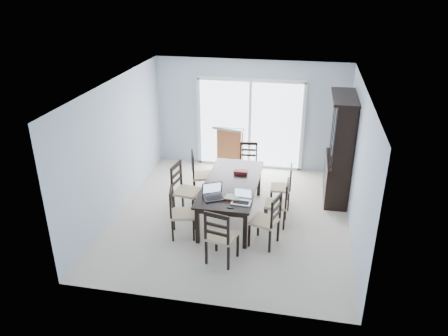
{
  "coord_description": "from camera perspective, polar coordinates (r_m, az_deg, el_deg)",
  "views": [
    {
      "loc": [
        1.28,
        -7.3,
        4.42
      ],
      "look_at": [
        -0.14,
        0.0,
        1.03
      ],
      "focal_mm": 35.0,
      "sensor_mm": 36.0,
      "label": 1
    }
  ],
  "objects": [
    {
      "name": "wall_left",
      "position": [
        8.69,
        -13.78,
        2.7
      ],
      "size": [
        0.02,
        5.0,
        2.6
      ],
      "primitive_type": "cube",
      "color": "#ACBCCE",
      "rests_on": "floor"
    },
    {
      "name": "laptop_dark",
      "position": [
        7.67,
        -1.27,
        -3.6
      ],
      "size": [
        0.45,
        0.4,
        0.26
      ],
      "rotation": [
        0.0,
        0.0,
        0.48
      ],
      "color": "black",
      "rests_on": "dining_table"
    },
    {
      "name": "game_box",
      "position": [
        8.6,
        2.18,
        -0.55
      ],
      "size": [
        0.27,
        0.14,
        0.07
      ],
      "primitive_type": "cube",
      "rotation": [
        0.0,
        0.0,
        0.02
      ],
      "color": "#531012",
      "rests_on": "dining_table"
    },
    {
      "name": "hot_tub",
      "position": [
        11.53,
        -0.47,
        4.51
      ],
      "size": [
        2.19,
        2.04,
        0.97
      ],
      "rotation": [
        0.0,
        0.0,
        -0.23
      ],
      "color": "brown",
      "rests_on": "balcony"
    },
    {
      "name": "cell_phone",
      "position": [
        7.41,
        0.83,
        -5.17
      ],
      "size": [
        0.12,
        0.06,
        0.01
      ],
      "primitive_type": "cube",
      "rotation": [
        0.0,
        0.0,
        -0.07
      ],
      "color": "black",
      "rests_on": "dining_table"
    },
    {
      "name": "ceiling",
      "position": [
        7.63,
        1.07,
        10.68
      ],
      "size": [
        5.0,
        5.0,
        0.0
      ],
      "primitive_type": "plane",
      "rotation": [
        3.14,
        0.0,
        0.0
      ],
      "color": "white",
      "rests_on": "back_wall"
    },
    {
      "name": "chair_left_far",
      "position": [
        9.15,
        -3.39,
        -0.24
      ],
      "size": [
        0.55,
        0.54,
        1.13
      ],
      "rotation": [
        0.0,
        0.0,
        -1.25
      ],
      "color": "black",
      "rests_on": "floor"
    },
    {
      "name": "back_wall",
      "position": [
        10.36,
        3.45,
        6.91
      ],
      "size": [
        4.5,
        0.02,
        2.6
      ],
      "primitive_type": "cube",
      "color": "#ACBCCE",
      "rests_on": "floor"
    },
    {
      "name": "chair_end_near",
      "position": [
        7.03,
        -0.57,
        -8.33
      ],
      "size": [
        0.52,
        0.53,
        1.16
      ],
      "rotation": [
        0.0,
        0.0,
        -0.22
      ],
      "color": "black",
      "rests_on": "floor"
    },
    {
      "name": "chair_right_mid",
      "position": [
        8.17,
        7.47,
        -3.96
      ],
      "size": [
        0.41,
        0.4,
        1.05
      ],
      "rotation": [
        0.0,
        0.0,
        1.55
      ],
      "color": "black",
      "rests_on": "floor"
    },
    {
      "name": "chair_right_near",
      "position": [
        7.52,
        6.02,
        -6.19
      ],
      "size": [
        0.54,
        0.54,
        1.13
      ],
      "rotation": [
        0.0,
        0.0,
        1.27
      ],
      "color": "black",
      "rests_on": "floor"
    },
    {
      "name": "dining_table",
      "position": [
        8.3,
        0.97,
        -2.34
      ],
      "size": [
        1.0,
        2.2,
        0.75
      ],
      "color": "black",
      "rests_on": "floor"
    },
    {
      "name": "floor",
      "position": [
        8.63,
        0.94,
        -6.34
      ],
      "size": [
        5.0,
        5.0,
        0.0
      ],
      "primitive_type": "plane",
      "color": "silver",
      "rests_on": "ground"
    },
    {
      "name": "laptop_silver",
      "position": [
        7.54,
        2.27,
        -4.2
      ],
      "size": [
        0.35,
        0.25,
        0.23
      ],
      "rotation": [
        0.0,
        0.0,
        -0.07
      ],
      "color": "silver",
      "rests_on": "dining_table"
    },
    {
      "name": "wall_right",
      "position": [
        8.0,
        17.08,
        0.38
      ],
      "size": [
        0.02,
        5.0,
        2.6
      ],
      "primitive_type": "cube",
      "color": "#ACBCCE",
      "rests_on": "floor"
    },
    {
      "name": "chair_left_near",
      "position": [
        7.81,
        -6.09,
        -5.13
      ],
      "size": [
        0.51,
        0.5,
        1.1
      ],
      "rotation": [
        0.0,
        0.0,
        -1.33
      ],
      "color": "black",
      "rests_on": "floor"
    },
    {
      "name": "balcony",
      "position": [
        11.76,
        3.96,
        2.07
      ],
      "size": [
        4.5,
        2.0,
        0.1
      ],
      "primitive_type": "cube",
      "color": "gray",
      "rests_on": "ground"
    },
    {
      "name": "book_stack",
      "position": [
        7.68,
        1.01,
        -3.9
      ],
      "size": [
        0.28,
        0.23,
        0.04
      ],
      "rotation": [
        0.0,
        0.0,
        -0.25
      ],
      "color": "maroon",
      "rests_on": "dining_table"
    },
    {
      "name": "chair_right_far",
      "position": [
        8.81,
        8.0,
        -1.86
      ],
      "size": [
        0.41,
        0.4,
        1.04
      ],
      "rotation": [
        0.0,
        0.0,
        1.6
      ],
      "color": "black",
      "rests_on": "floor"
    },
    {
      "name": "chair_left_mid",
      "position": [
        8.49,
        -5.48,
        -2.09
      ],
      "size": [
        0.53,
        0.52,
        1.2
      ],
      "rotation": [
        0.0,
        0.0,
        -1.72
      ],
      "color": "black",
      "rests_on": "floor"
    },
    {
      "name": "china_hutch",
      "position": [
        9.21,
        14.89,
        2.3
      ],
      "size": [
        0.5,
        1.38,
        2.2
      ],
      "color": "black",
      "rests_on": "floor"
    },
    {
      "name": "railing",
      "position": [
        12.48,
        4.64,
        6.34
      ],
      "size": [
        4.5,
        0.06,
        1.1
      ],
      "primitive_type": "cube",
      "color": "#99999E",
      "rests_on": "balcony"
    },
    {
      "name": "sliding_door",
      "position": [
        10.41,
        3.4,
        5.76
      ],
      "size": [
        2.52,
        0.05,
        2.18
      ],
      "color": "silver",
      "rests_on": "floor"
    },
    {
      "name": "chair_end_far",
      "position": [
        9.84,
        3.2,
        1.28
      ],
      "size": [
        0.43,
        0.44,
        1.04
      ],
      "rotation": [
        0.0,
        0.0,
        3.24
      ],
      "color": "black",
      "rests_on": "floor"
    }
  ]
}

